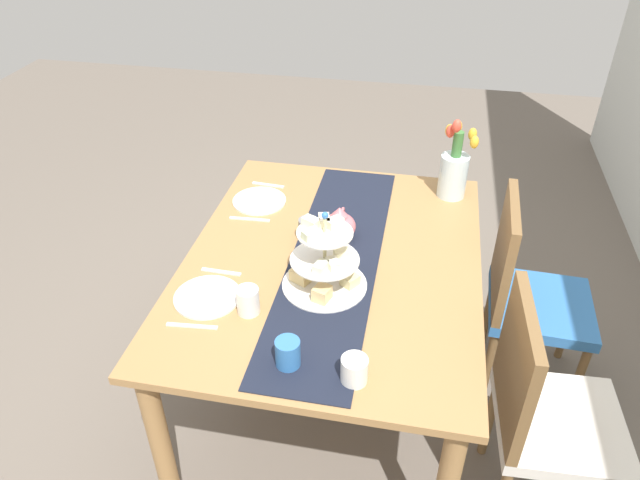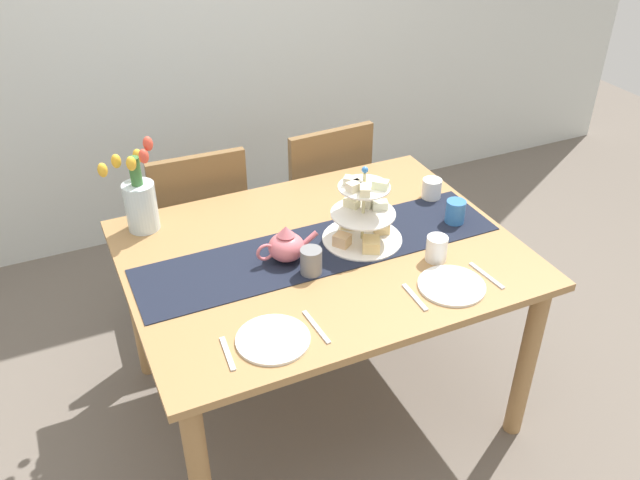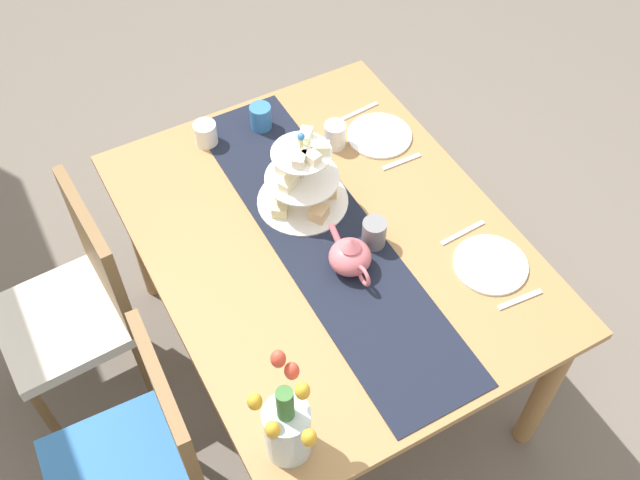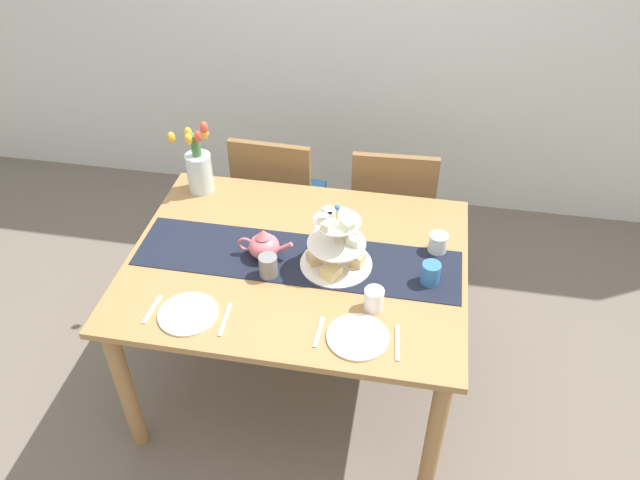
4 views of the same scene
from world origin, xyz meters
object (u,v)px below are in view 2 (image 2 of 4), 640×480
Objects in this scene: tiered_cake_stand at (363,218)px; fork_right at (415,297)px; teapot at (286,246)px; cream_jug at (432,189)px; tulip_vase at (139,199)px; mug_grey at (311,261)px; chair_right at (320,198)px; knife_right at (487,276)px; dining_table at (322,274)px; dinner_plate_right at (452,286)px; fork_left at (228,354)px; mug_orange at (455,212)px; chair_left at (198,225)px; knife_left at (316,327)px; mug_white_text at (437,249)px; dinner_plate_left at (273,339)px.

tiered_cake_stand reaches higher than fork_right.
teapot reaches higher than cream_jug.
cream_jug is (1.13, -0.26, -0.09)m from tulip_vase.
tiered_cake_stand is 3.20× the size of mug_grey.
tiered_cake_stand reaches higher than chair_right.
knife_right is at bearing -53.05° from tiered_cake_stand.
dinner_plate_right reaches higher than dining_table.
fork_left is 1.00× the size of fork_right.
cream_jug is at bearing -13.01° from tulip_vase.
dining_table is 9.42× the size of fork_right.
chair_right is 5.35× the size of knife_right.
fork_left is 1.58× the size of mug_orange.
chair_left is 5.35× the size of knife_left.
knife_right is 1.79× the size of mug_white_text.
mug_white_text reaches higher than knife_left.
mug_grey is (0.05, -0.11, -0.01)m from teapot.
chair_right is 0.87m from tiered_cake_stand.
tiered_cake_stand is 2.03× the size of fork_left.
dinner_plate_left reaches higher than knife_right.
teapot is 1.04× the size of dinner_plate_right.
dining_table is 14.88× the size of mug_grey.
mug_orange is (1.11, -0.47, -0.08)m from tulip_vase.
chair_right is 1.19m from knife_right.
teapot is at bearing 147.14° from knife_right.
chair_left is 1.32m from dinner_plate_right.
knife_left is at bearing -110.89° from mug_grey.
mug_white_text and mug_orange have the same top height.
teapot is 0.49m from fork_right.
mug_grey is (0.39, 0.27, 0.05)m from fork_left.
mug_white_text is (0.00, -1.00, 0.31)m from chair_right.
chair_left is 9.58× the size of mug_orange.
tiered_cake_stand reaches higher than fork_left.
tiered_cake_stand is at bearing 110.36° from dinner_plate_right.
cream_jug reaches higher than knife_right.
chair_left is at bearing 119.55° from tiered_cake_stand.
tiered_cake_stand is 3.20× the size of mug_orange.
chair_left is at bearing 50.54° from tulip_vase.
teapot reaches higher than fork_right.
tiered_cake_stand is 0.39m from mug_orange.
fork_left is at bearing -125.66° from chair_right.
dinner_plate_right is at bearing 0.00° from dinner_plate_left.
chair_left is 0.96m from tiered_cake_stand.
tulip_vase is 2.53× the size of fork_right.
fork_right is (0.36, 0.00, 0.00)m from knife_left.
teapot is 0.12m from mug_grey.
dinner_plate_left is at bearing -93.33° from chair_left.
mug_white_text is (0.62, -1.00, 0.31)m from chair_left.
chair_right is at bearing 63.75° from mug_grey.
cream_jug is (0.85, -0.61, 0.30)m from chair_left.
mug_grey is (-0.67, -0.28, 0.01)m from cream_jug.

